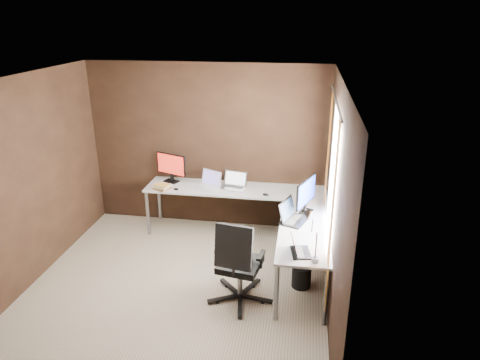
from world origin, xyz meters
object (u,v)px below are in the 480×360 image
(laptop_silver, at_px, (234,184))
(book_stack, at_px, (162,187))
(laptop_black_small, at_px, (298,250))
(monitor_left, at_px, (171,166))
(drawer_pedestal, at_px, (298,230))
(wastebasket, at_px, (301,276))
(monitor_right, at_px, (306,194))
(desk_lamp, at_px, (310,230))
(office_chair, at_px, (239,278))
(laptop_black_big, at_px, (292,216))
(laptop_white, at_px, (209,183))

(laptop_silver, bearing_deg, book_stack, -155.75)
(laptop_black_small, bearing_deg, monitor_left, 37.25)
(monitor_left, height_order, book_stack, monitor_left)
(drawer_pedestal, xyz_separation_m, wastebasket, (0.07, -0.89, -0.16))
(laptop_silver, relative_size, wastebasket, 1.44)
(monitor_right, xyz_separation_m, desk_lamp, (0.05, -1.14, 0.08))
(monitor_right, relative_size, wastebasket, 1.91)
(drawer_pedestal, distance_m, monitor_right, 0.75)
(laptop_silver, distance_m, office_chair, 1.76)
(book_stack, bearing_deg, laptop_silver, 12.59)
(drawer_pedestal, xyz_separation_m, laptop_black_small, (0.01, -1.35, 0.47))
(monitor_left, distance_m, office_chair, 2.30)
(laptop_silver, xyz_separation_m, wastebasket, (1.05, -1.27, -0.64))
(monitor_left, height_order, desk_lamp, desk_lamp)
(drawer_pedestal, xyz_separation_m, desk_lamp, (0.13, -1.44, 0.77))
(laptop_black_big, bearing_deg, laptop_white, 73.79)
(laptop_white, relative_size, laptop_black_big, 0.91)
(laptop_white, xyz_separation_m, office_chair, (0.71, -1.65, -0.47))
(laptop_white, height_order, book_stack, laptop_white)
(monitor_right, bearing_deg, laptop_white, 87.43)
(laptop_white, relative_size, office_chair, 0.40)
(laptop_black_big, relative_size, wastebasket, 1.71)
(laptop_silver, bearing_deg, laptop_white, -165.38)
(laptop_black_big, height_order, wastebasket, laptop_black_big)
(office_chair, bearing_deg, laptop_white, 122.84)
(monitor_right, xyz_separation_m, wastebasket, (-0.00, -0.59, -0.85))
(monitor_left, relative_size, book_stack, 1.72)
(monitor_left, xyz_separation_m, desk_lamp, (2.09, -1.91, 0.09))
(desk_lamp, bearing_deg, monitor_right, 69.75)
(office_chair, bearing_deg, monitor_right, 63.70)
(monitor_left, bearing_deg, laptop_silver, 14.96)
(laptop_black_big, distance_m, office_chair, 1.02)
(monitor_right, height_order, laptop_silver, monitor_right)
(office_chair, height_order, wastebasket, office_chair)
(monitor_right, distance_m, laptop_white, 1.58)
(book_stack, bearing_deg, monitor_left, 80.78)
(monitor_right, bearing_deg, laptop_black_big, 171.27)
(drawer_pedestal, height_order, laptop_black_small, laptop_black_small)
(monitor_right, height_order, desk_lamp, desk_lamp)
(laptop_white, xyz_separation_m, wastebasket, (1.42, -1.25, -0.64))
(monitor_left, relative_size, laptop_black_big, 1.04)
(desk_lamp, bearing_deg, laptop_white, 106.39)
(wastebasket, bearing_deg, office_chair, -150.93)
(monitor_right, relative_size, book_stack, 1.85)
(laptop_white, height_order, office_chair, office_chair)
(laptop_black_small, bearing_deg, laptop_white, 28.60)
(laptop_black_big, bearing_deg, monitor_left, 81.04)
(laptop_white, bearing_deg, laptop_silver, 29.43)
(laptop_black_small, bearing_deg, desk_lamp, -138.79)
(drawer_pedestal, xyz_separation_m, laptop_black_big, (-0.09, -0.57, 0.49))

